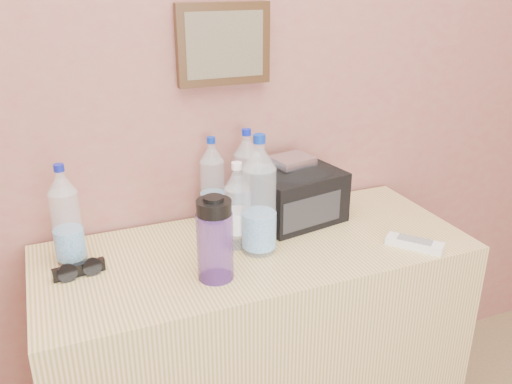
% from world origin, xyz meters
% --- Properties ---
extents(picture_frame, '(0.30, 0.03, 0.25)m').
position_xyz_m(picture_frame, '(0.15, 1.98, 1.40)').
color(picture_frame, '#382311').
rests_on(picture_frame, room_shell).
extents(dresser, '(1.32, 0.55, 0.83)m').
position_xyz_m(dresser, '(0.15, 1.70, 0.41)').
color(dresser, tan).
rests_on(dresser, ground).
extents(pet_large_a, '(0.08, 0.08, 0.30)m').
position_xyz_m(pet_large_a, '(-0.39, 1.83, 0.96)').
color(pet_large_a, white).
rests_on(pet_large_a, dresser).
extents(pet_large_b, '(0.08, 0.08, 0.29)m').
position_xyz_m(pet_large_b, '(0.08, 1.94, 0.96)').
color(pet_large_b, silver).
rests_on(pet_large_b, dresser).
extents(pet_large_c, '(0.08, 0.08, 0.31)m').
position_xyz_m(pet_large_c, '(0.20, 1.92, 0.96)').
color(pet_large_c, silver).
rests_on(pet_large_c, dresser).
extents(pet_large_d, '(0.10, 0.10, 0.36)m').
position_xyz_m(pet_large_d, '(0.15, 1.68, 0.99)').
color(pet_large_d, silver).
rests_on(pet_large_d, dresser).
extents(pet_small, '(0.08, 0.08, 0.27)m').
position_xyz_m(pet_small, '(0.10, 1.74, 0.94)').
color(pet_small, silver).
rests_on(pet_small, dresser).
extents(nalgene_bottle, '(0.10, 0.10, 0.24)m').
position_xyz_m(nalgene_bottle, '(-0.02, 1.58, 0.94)').
color(nalgene_bottle, '#522A89').
rests_on(nalgene_bottle, dresser).
extents(sunglasses, '(0.15, 0.07, 0.04)m').
position_xyz_m(sunglasses, '(-0.37, 1.73, 0.84)').
color(sunglasses, black).
rests_on(sunglasses, dresser).
extents(ac_remote, '(0.15, 0.17, 0.02)m').
position_xyz_m(ac_remote, '(0.60, 1.52, 0.84)').
color(ac_remote, silver).
rests_on(ac_remote, dresser).
extents(toiletry_bag, '(0.32, 0.25, 0.19)m').
position_xyz_m(toiletry_bag, '(0.35, 1.83, 0.92)').
color(toiletry_bag, black).
rests_on(toiletry_bag, dresser).
extents(foil_packet, '(0.15, 0.13, 0.03)m').
position_xyz_m(foil_packet, '(0.33, 1.85, 1.03)').
color(foil_packet, silver).
rests_on(foil_packet, toiletry_bag).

